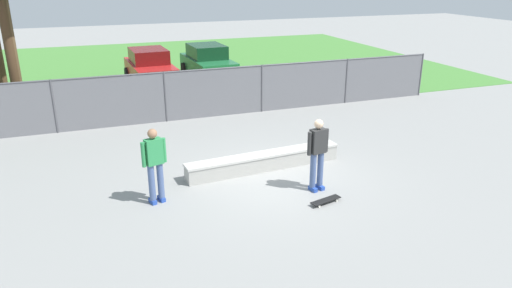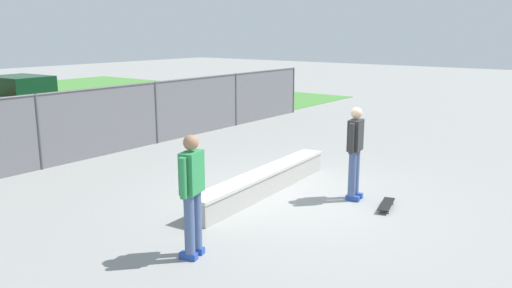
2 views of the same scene
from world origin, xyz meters
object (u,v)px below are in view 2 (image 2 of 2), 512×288
object	(u,v)px
concrete_ledge	(264,182)
skateboard	(386,204)
car_green	(23,99)
bystander	(192,191)
skateboarder	(355,149)

from	to	relation	value
concrete_ledge	skateboard	bearing A→B (deg)	-75.43
car_green	bystander	bearing A→B (deg)	-109.80
skateboarder	bystander	xyz separation A→B (m)	(-3.81, 0.66, 0.00)
skateboard	car_green	xyz separation A→B (m)	(0.94, 14.27, 0.77)
concrete_ledge	skateboarder	distance (m)	1.96
skateboard	skateboarder	bearing A→B (deg)	80.83
concrete_ledge	skateboard	size ratio (longest dim) A/B	5.42
skateboarder	bystander	world-z (taller)	same
concrete_ledge	car_green	size ratio (longest dim) A/B	1.04
skateboarder	skateboard	size ratio (longest dim) A/B	2.21
skateboard	bystander	bearing A→B (deg)	159.12
skateboard	car_green	bearing A→B (deg)	86.22
skateboard	bystander	distance (m)	4.06
skateboarder	skateboard	xyz separation A→B (m)	(-0.12, -0.74, -0.94)
car_green	bystander	distance (m)	13.67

